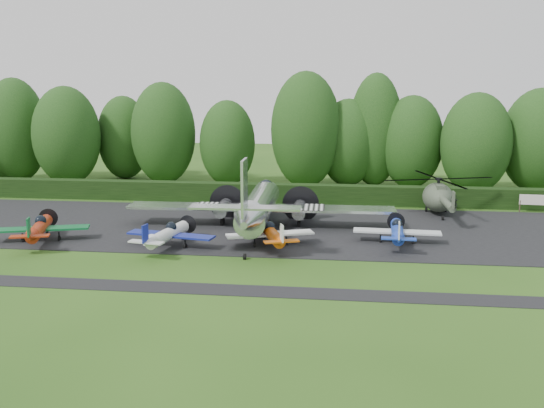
# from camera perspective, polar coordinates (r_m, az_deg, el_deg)

# --- Properties ---
(ground) EXTENTS (160.00, 160.00, 0.00)m
(ground) POSITION_cam_1_polar(r_m,az_deg,el_deg) (43.57, -6.77, -5.25)
(ground) COLOR #254C15
(ground) RESTS_ON ground
(apron) EXTENTS (70.00, 18.00, 0.01)m
(apron) POSITION_cam_1_polar(r_m,az_deg,el_deg) (53.00, -4.25, -2.15)
(apron) COLOR black
(apron) RESTS_ON ground
(taxiway_verge) EXTENTS (70.00, 2.00, 0.00)m
(taxiway_verge) POSITION_cam_1_polar(r_m,az_deg,el_deg) (38.06, -8.90, -7.82)
(taxiway_verge) COLOR black
(taxiway_verge) RESTS_ON ground
(hedgerow) EXTENTS (90.00, 1.60, 2.00)m
(hedgerow) POSITION_cam_1_polar(r_m,az_deg,el_deg) (63.57, -2.35, 0.19)
(hedgerow) COLOR black
(hedgerow) RESTS_ON ground
(transport_plane) EXTENTS (23.22, 17.80, 7.44)m
(transport_plane) POSITION_cam_1_polar(r_m,az_deg,el_deg) (51.14, -1.31, -0.24)
(transport_plane) COLOR silver
(transport_plane) RESTS_ON ground
(light_plane_red) EXTENTS (7.37, 7.75, 2.83)m
(light_plane_red) POSITION_cam_1_polar(r_m,az_deg,el_deg) (50.89, -21.03, -2.12)
(light_plane_red) COLOR #9D270E
(light_plane_red) RESTS_ON ground
(light_plane_white) EXTENTS (6.93, 7.28, 2.66)m
(light_plane_white) POSITION_cam_1_polar(r_m,az_deg,el_deg) (46.59, -9.77, -2.81)
(light_plane_white) COLOR silver
(light_plane_white) RESTS_ON ground
(light_plane_orange) EXTENTS (6.77, 7.12, 2.60)m
(light_plane_orange) POSITION_cam_1_polar(r_m,az_deg,el_deg) (46.24, -0.05, -2.78)
(light_plane_orange) COLOR #D7570C
(light_plane_orange) RESTS_ON ground
(light_plane_blue) EXTENTS (6.75, 7.10, 2.59)m
(light_plane_blue) POSITION_cam_1_polar(r_m,az_deg,el_deg) (47.98, 11.70, -2.50)
(light_plane_blue) COLOR #1C3BAB
(light_plane_blue) RESTS_ON ground
(helicopter) EXTENTS (10.81, 12.66, 3.48)m
(helicopter) POSITION_cam_1_polar(r_m,az_deg,el_deg) (59.60, 15.36, 0.84)
(helicopter) COLOR #3F4838
(helicopter) RESTS_ON ground
(sign_board) EXTENTS (3.16, 0.12, 1.78)m
(sign_board) POSITION_cam_1_polar(r_m,az_deg,el_deg) (63.37, 23.65, 0.28)
(sign_board) COLOR #3F3326
(sign_board) RESTS_ON ground
(tree_0) EXTENTS (7.78, 7.78, 11.29)m
(tree_0) POSITION_cam_1_polar(r_m,az_deg,el_deg) (71.32, 18.63, 5.42)
(tree_0) COLOR black
(tree_0) RESTS_ON ground
(tree_1) EXTENTS (7.07, 7.07, 10.44)m
(tree_1) POSITION_cam_1_polar(r_m,az_deg,el_deg) (73.22, 7.17, 5.74)
(tree_1) COLOR black
(tree_1) RESTS_ON ground
(tree_2) EXTENTS (6.75, 6.75, 10.86)m
(tree_2) POSITION_cam_1_polar(r_m,az_deg,el_deg) (83.25, -23.83, 5.69)
(tree_2) COLOR black
(tree_2) RESTS_ON ground
(tree_4) EXTENTS (6.72, 6.72, 10.64)m
(tree_4) POSITION_cam_1_polar(r_m,az_deg,el_deg) (80.40, -13.76, 6.09)
(tree_4) COLOR black
(tree_4) RESTS_ON ground
(tree_5) EXTENTS (8.18, 8.18, 13.64)m
(tree_5) POSITION_cam_1_polar(r_m,az_deg,el_deg) (71.44, 3.18, 6.96)
(tree_5) COLOR black
(tree_5) RESTS_ON ground
(tree_6) EXTENTS (8.06, 8.06, 11.91)m
(tree_6) POSITION_cam_1_polar(r_m,az_deg,el_deg) (77.71, -18.77, 6.10)
(tree_6) COLOR black
(tree_6) RESTS_ON ground
(tree_7) EXTENTS (8.21, 8.21, 11.76)m
(tree_7) POSITION_cam_1_polar(r_m,az_deg,el_deg) (74.54, 23.79, 5.46)
(tree_7) COLOR black
(tree_7) RESTS_ON ground
(tree_8) EXTENTS (7.79, 7.79, 12.38)m
(tree_8) POSITION_cam_1_polar(r_m,az_deg,el_deg) (75.33, -10.20, 6.55)
(tree_8) COLOR black
(tree_8) RESTS_ON ground
(tree_10) EXTENTS (6.67, 6.67, 10.26)m
(tree_10) POSITION_cam_1_polar(r_m,az_deg,el_deg) (73.21, -4.22, 5.73)
(tree_10) COLOR black
(tree_10) RESTS_ON ground
(tree_11) EXTENTS (7.33, 7.33, 10.89)m
(tree_11) POSITION_cam_1_polar(r_m,az_deg,el_deg) (73.07, 13.01, 5.70)
(tree_11) COLOR black
(tree_11) RESTS_ON ground
(tree_12) EXTENTS (7.59, 7.59, 12.90)m
(tree_12) POSITION_cam_1_polar(r_m,az_deg,el_deg) (82.18, -22.98, 6.41)
(tree_12) COLOR black
(tree_12) RESTS_ON ground
(tree_13) EXTENTS (6.31, 6.31, 13.46)m
(tree_13) POSITION_cam_1_polar(r_m,az_deg,el_deg) (73.56, 9.70, 6.87)
(tree_13) COLOR black
(tree_13) RESTS_ON ground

